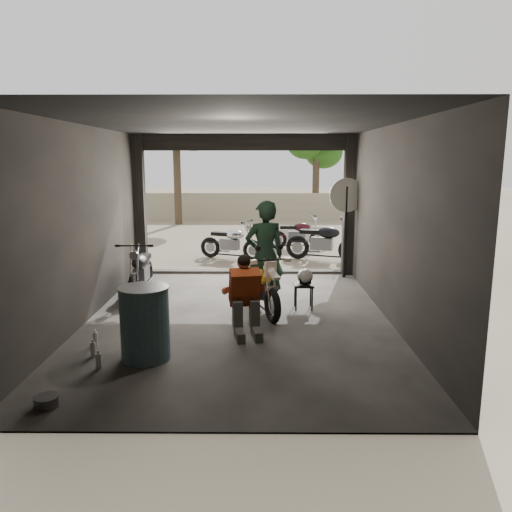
{
  "coord_description": "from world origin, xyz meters",
  "views": [
    {
      "loc": [
        0.36,
        -7.97,
        2.65
      ],
      "look_at": [
        0.29,
        0.6,
        0.98
      ],
      "focal_mm": 35.0,
      "sensor_mm": 36.0,
      "label": 1
    }
  ],
  "objects_px": {
    "sign_post": "(346,212)",
    "mechanic": "(246,298)",
    "main_bike": "(261,283)",
    "helmet": "(305,276)",
    "outside_bike_c": "(324,238)",
    "rider": "(265,255)",
    "left_bike": "(141,268)",
    "outside_bike_a": "(231,240)",
    "oil_drum": "(145,324)",
    "outside_bike_b": "(298,232)",
    "stool": "(304,288)"
  },
  "relations": [
    {
      "from": "outside_bike_c",
      "to": "rider",
      "type": "distance_m",
      "value": 4.61
    },
    {
      "from": "stool",
      "to": "sign_post",
      "type": "relative_size",
      "value": 0.21
    },
    {
      "from": "outside_bike_b",
      "to": "outside_bike_c",
      "type": "distance_m",
      "value": 1.84
    },
    {
      "from": "oil_drum",
      "to": "outside_bike_a",
      "type": "bearing_deg",
      "value": 83.74
    },
    {
      "from": "main_bike",
      "to": "left_bike",
      "type": "height_order",
      "value": "left_bike"
    },
    {
      "from": "mechanic",
      "to": "sign_post",
      "type": "height_order",
      "value": "sign_post"
    },
    {
      "from": "left_bike",
      "to": "helmet",
      "type": "height_order",
      "value": "left_bike"
    },
    {
      "from": "outside_bike_c",
      "to": "mechanic",
      "type": "height_order",
      "value": "outside_bike_c"
    },
    {
      "from": "left_bike",
      "to": "oil_drum",
      "type": "distance_m",
      "value": 3.44
    },
    {
      "from": "main_bike",
      "to": "outside_bike_c",
      "type": "xyz_separation_m",
      "value": [
        1.67,
        4.56,
        0.07
      ]
    },
    {
      "from": "helmet",
      "to": "sign_post",
      "type": "xyz_separation_m",
      "value": [
        1.11,
        2.4,
        0.9
      ]
    },
    {
      "from": "left_bike",
      "to": "main_bike",
      "type": "bearing_deg",
      "value": -28.12
    },
    {
      "from": "oil_drum",
      "to": "sign_post",
      "type": "xyz_separation_m",
      "value": [
        3.43,
        4.72,
        1.01
      ]
    },
    {
      "from": "outside_bike_c",
      "to": "oil_drum",
      "type": "bearing_deg",
      "value": 174.08
    },
    {
      "from": "sign_post",
      "to": "main_bike",
      "type": "bearing_deg",
      "value": -108.15
    },
    {
      "from": "rider",
      "to": "mechanic",
      "type": "relative_size",
      "value": 1.64
    },
    {
      "from": "outside_bike_a",
      "to": "outside_bike_b",
      "type": "xyz_separation_m",
      "value": [
        1.91,
        1.58,
        -0.01
      ]
    },
    {
      "from": "mechanic",
      "to": "stool",
      "type": "distance_m",
      "value": 1.69
    },
    {
      "from": "rider",
      "to": "outside_bike_a",
      "type": "bearing_deg",
      "value": -94.67
    },
    {
      "from": "outside_bike_c",
      "to": "helmet",
      "type": "height_order",
      "value": "outside_bike_c"
    },
    {
      "from": "outside_bike_c",
      "to": "rider",
      "type": "relative_size",
      "value": 0.91
    },
    {
      "from": "helmet",
      "to": "oil_drum",
      "type": "relative_size",
      "value": 0.3
    },
    {
      "from": "main_bike",
      "to": "sign_post",
      "type": "height_order",
      "value": "sign_post"
    },
    {
      "from": "outside_bike_a",
      "to": "sign_post",
      "type": "relative_size",
      "value": 0.7
    },
    {
      "from": "main_bike",
      "to": "sign_post",
      "type": "bearing_deg",
      "value": 34.96
    },
    {
      "from": "mechanic",
      "to": "sign_post",
      "type": "bearing_deg",
      "value": 50.12
    },
    {
      "from": "helmet",
      "to": "outside_bike_a",
      "type": "bearing_deg",
      "value": 129.61
    },
    {
      "from": "outside_bike_c",
      "to": "stool",
      "type": "height_order",
      "value": "outside_bike_c"
    },
    {
      "from": "mechanic",
      "to": "outside_bike_c",
      "type": "bearing_deg",
      "value": 61.19
    },
    {
      "from": "mechanic",
      "to": "helmet",
      "type": "distance_m",
      "value": 1.7
    },
    {
      "from": "stool",
      "to": "sign_post",
      "type": "distance_m",
      "value": 2.88
    },
    {
      "from": "left_bike",
      "to": "sign_post",
      "type": "height_order",
      "value": "sign_post"
    },
    {
      "from": "outside_bike_b",
      "to": "stool",
      "type": "height_order",
      "value": "outside_bike_b"
    },
    {
      "from": "outside_bike_c",
      "to": "rider",
      "type": "xyz_separation_m",
      "value": [
        -1.6,
        -4.31,
        0.37
      ]
    },
    {
      "from": "oil_drum",
      "to": "outside_bike_b",
      "type": "bearing_deg",
      "value": 72.48
    },
    {
      "from": "mechanic",
      "to": "oil_drum",
      "type": "xyz_separation_m",
      "value": [
        -1.31,
        -0.95,
        -0.09
      ]
    },
    {
      "from": "rider",
      "to": "helmet",
      "type": "xyz_separation_m",
      "value": [
        0.72,
        -0.05,
        -0.37
      ]
    },
    {
      "from": "main_bike",
      "to": "helmet",
      "type": "relative_size",
      "value": 5.4
    },
    {
      "from": "left_bike",
      "to": "outside_bike_b",
      "type": "distance_m",
      "value": 6.2
    },
    {
      "from": "stool",
      "to": "outside_bike_c",
      "type": "bearing_deg",
      "value": 78.35
    },
    {
      "from": "main_bike",
      "to": "outside_bike_a",
      "type": "xyz_separation_m",
      "value": [
        -0.78,
        4.75,
        0.0
      ]
    },
    {
      "from": "main_bike",
      "to": "sign_post",
      "type": "distance_m",
      "value": 3.36
    },
    {
      "from": "main_bike",
      "to": "outside_bike_b",
      "type": "distance_m",
      "value": 6.43
    },
    {
      "from": "sign_post",
      "to": "mechanic",
      "type": "bearing_deg",
      "value": -101.38
    },
    {
      "from": "stool",
      "to": "rider",
      "type": "bearing_deg",
      "value": 174.24
    },
    {
      "from": "oil_drum",
      "to": "stool",
      "type": "bearing_deg",
      "value": 45.01
    },
    {
      "from": "sign_post",
      "to": "oil_drum",
      "type": "bearing_deg",
      "value": -108.06
    },
    {
      "from": "outside_bike_b",
      "to": "oil_drum",
      "type": "bearing_deg",
      "value": 158.2
    },
    {
      "from": "helmet",
      "to": "mechanic",
      "type": "bearing_deg",
      "value": -105.9
    },
    {
      "from": "outside_bike_a",
      "to": "sign_post",
      "type": "distance_m",
      "value": 3.57
    }
  ]
}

